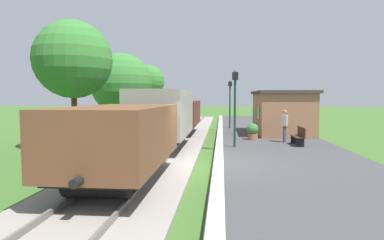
% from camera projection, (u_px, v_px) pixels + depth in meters
% --- Properties ---
extents(ground_plane, '(160.00, 160.00, 0.00)m').
position_uv_depth(ground_plane, '(207.00, 170.00, 11.81)').
color(ground_plane, '#3D6628').
extents(platform_slab, '(6.00, 60.00, 0.25)m').
position_uv_depth(platform_slab, '(298.00, 168.00, 11.52)').
color(platform_slab, '#424244').
rests_on(platform_slab, ground).
extents(platform_edge_stripe, '(0.36, 60.00, 0.01)m').
position_uv_depth(platform_edge_stripe, '(218.00, 163.00, 11.76)').
color(platform_edge_stripe, silver).
rests_on(platform_edge_stripe, platform_slab).
extents(track_ballast, '(3.80, 60.00, 0.12)m').
position_uv_depth(track_ballast, '(143.00, 167.00, 12.03)').
color(track_ballast, gray).
rests_on(track_ballast, ground).
extents(rail_near, '(0.07, 60.00, 0.14)m').
position_uv_depth(rail_near, '(162.00, 164.00, 11.95)').
color(rail_near, slate).
rests_on(rail_near, track_ballast).
extents(rail_far, '(0.07, 60.00, 0.14)m').
position_uv_depth(rail_far, '(124.00, 163.00, 12.08)').
color(rail_far, slate).
rests_on(rail_far, track_ballast).
extents(freight_train, '(2.50, 19.40, 2.72)m').
position_uv_depth(freight_train, '(162.00, 120.00, 15.98)').
color(freight_train, brown).
rests_on(freight_train, rail_near).
extents(station_hut, '(3.50, 5.80, 2.78)m').
position_uv_depth(station_hut, '(282.00, 112.00, 21.22)').
color(station_hut, '#9E6B4C').
rests_on(station_hut, platform_slab).
extents(bench_near_hut, '(0.42, 1.50, 0.91)m').
position_uv_depth(bench_near_hut, '(299.00, 136.00, 16.12)').
color(bench_near_hut, '#422819').
rests_on(bench_near_hut, platform_slab).
extents(person_waiting, '(0.37, 0.44, 1.71)m').
position_uv_depth(person_waiting, '(285.00, 125.00, 17.20)').
color(person_waiting, '#474C66').
rests_on(person_waiting, platform_slab).
extents(potted_planter, '(0.64, 0.64, 0.92)m').
position_uv_depth(potted_planter, '(253.00, 131.00, 18.24)').
color(potted_planter, '#9E6642').
rests_on(potted_planter, platform_slab).
extents(lamp_post_near, '(0.28, 0.28, 3.70)m').
position_uv_depth(lamp_post_near, '(235.00, 94.00, 15.43)').
color(lamp_post_near, '#193823').
rests_on(lamp_post_near, platform_slab).
extents(lamp_post_far, '(0.28, 0.28, 3.70)m').
position_uv_depth(lamp_post_far, '(230.00, 95.00, 24.81)').
color(lamp_post_far, '#193823').
rests_on(lamp_post_far, platform_slab).
extents(tree_trackside_mid, '(3.91, 3.91, 6.48)m').
position_uv_depth(tree_trackside_mid, '(73.00, 60.00, 16.39)').
color(tree_trackside_mid, '#4C3823').
rests_on(tree_trackside_mid, ground).
extents(tree_trackside_far, '(4.40, 4.40, 5.77)m').
position_uv_depth(tree_trackside_far, '(122.00, 84.00, 23.35)').
color(tree_trackside_far, '#4C3823').
rests_on(tree_trackside_far, ground).
extents(tree_field_left, '(3.41, 3.41, 6.00)m').
position_uv_depth(tree_field_left, '(113.00, 79.00, 29.27)').
color(tree_field_left, '#4C3823').
rests_on(tree_field_left, ground).
extents(tree_field_distant, '(3.47, 3.47, 6.08)m').
position_uv_depth(tree_field_distant, '(148.00, 81.00, 34.87)').
color(tree_field_distant, '#4C3823').
rests_on(tree_field_distant, ground).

